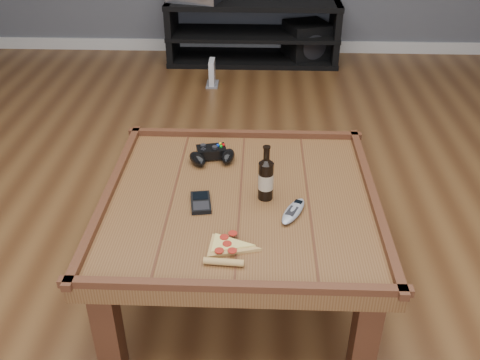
{
  "coord_description": "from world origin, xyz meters",
  "views": [
    {
      "loc": [
        0.06,
        -1.63,
        1.55
      ],
      "look_at": [
        -0.0,
        0.01,
        0.52
      ],
      "focal_mm": 40.0,
      "sensor_mm": 36.0,
      "label": 1
    }
  ],
  "objects_px": {
    "coffee_table": "(240,210)",
    "pizza_slice": "(227,248)",
    "smartphone": "(201,202)",
    "media_console": "(253,32)",
    "game_controller": "(212,155)",
    "game_console": "(212,74)",
    "remote_control": "(293,211)",
    "subwoofer": "(306,42)",
    "beer_bottle": "(266,178)"
  },
  "relations": [
    {
      "from": "game_controller",
      "to": "remote_control",
      "type": "height_order",
      "value": "game_controller"
    },
    {
      "from": "beer_bottle",
      "to": "smartphone",
      "type": "distance_m",
      "value": 0.25
    },
    {
      "from": "pizza_slice",
      "to": "media_console",
      "type": "bearing_deg",
      "value": 93.48
    },
    {
      "from": "smartphone",
      "to": "remote_control",
      "type": "xyz_separation_m",
      "value": [
        0.33,
        -0.05,
        0.0
      ]
    },
    {
      "from": "smartphone",
      "to": "subwoofer",
      "type": "distance_m",
      "value": 2.9
    },
    {
      "from": "game_controller",
      "to": "pizza_slice",
      "type": "height_order",
      "value": "game_controller"
    },
    {
      "from": "pizza_slice",
      "to": "subwoofer",
      "type": "relative_size",
      "value": 0.57
    },
    {
      "from": "pizza_slice",
      "to": "remote_control",
      "type": "distance_m",
      "value": 0.3
    },
    {
      "from": "coffee_table",
      "to": "pizza_slice",
      "type": "bearing_deg",
      "value": -95.9
    },
    {
      "from": "smartphone",
      "to": "remote_control",
      "type": "height_order",
      "value": "remote_control"
    },
    {
      "from": "smartphone",
      "to": "game_console",
      "type": "distance_m",
      "value": 2.28
    },
    {
      "from": "coffee_table",
      "to": "game_console",
      "type": "bearing_deg",
      "value": 97.69
    },
    {
      "from": "coffee_table",
      "to": "game_controller",
      "type": "bearing_deg",
      "value": 115.38
    },
    {
      "from": "beer_bottle",
      "to": "game_controller",
      "type": "xyz_separation_m",
      "value": [
        -0.22,
        0.27,
        -0.06
      ]
    },
    {
      "from": "smartphone",
      "to": "subwoofer",
      "type": "xyz_separation_m",
      "value": [
        0.59,
        2.83,
        -0.3
      ]
    },
    {
      "from": "media_console",
      "to": "remote_control",
      "type": "relative_size",
      "value": 7.87
    },
    {
      "from": "pizza_slice",
      "to": "subwoofer",
      "type": "distance_m",
      "value": 3.13
    },
    {
      "from": "game_controller",
      "to": "remote_control",
      "type": "bearing_deg",
      "value": -61.56
    },
    {
      "from": "beer_bottle",
      "to": "subwoofer",
      "type": "bearing_deg",
      "value": 82.7
    },
    {
      "from": "media_console",
      "to": "coffee_table",
      "type": "bearing_deg",
      "value": -90.0
    },
    {
      "from": "media_console",
      "to": "game_console",
      "type": "xyz_separation_m",
      "value": [
        -0.3,
        -0.56,
        -0.16
      ]
    },
    {
      "from": "coffee_table",
      "to": "media_console",
      "type": "distance_m",
      "value": 2.75
    },
    {
      "from": "coffee_table",
      "to": "smartphone",
      "type": "height_order",
      "value": "coffee_table"
    },
    {
      "from": "media_console",
      "to": "beer_bottle",
      "type": "xyz_separation_m",
      "value": [
        0.09,
        -2.75,
        0.29
      ]
    },
    {
      "from": "media_console",
      "to": "game_console",
      "type": "height_order",
      "value": "media_console"
    },
    {
      "from": "pizza_slice",
      "to": "game_console",
      "type": "height_order",
      "value": "pizza_slice"
    },
    {
      "from": "smartphone",
      "to": "remote_control",
      "type": "distance_m",
      "value": 0.33
    },
    {
      "from": "remote_control",
      "to": "smartphone",
      "type": "bearing_deg",
      "value": -163.92
    },
    {
      "from": "coffee_table",
      "to": "beer_bottle",
      "type": "xyz_separation_m",
      "value": [
        0.09,
        -0.0,
        0.15
      ]
    },
    {
      "from": "media_console",
      "to": "game_controller",
      "type": "height_order",
      "value": "game_controller"
    },
    {
      "from": "smartphone",
      "to": "remote_control",
      "type": "bearing_deg",
      "value": -16.66
    },
    {
      "from": "beer_bottle",
      "to": "coffee_table",
      "type": "bearing_deg",
      "value": 178.89
    },
    {
      "from": "pizza_slice",
      "to": "smartphone",
      "type": "relative_size",
      "value": 1.68
    },
    {
      "from": "game_controller",
      "to": "smartphone",
      "type": "xyz_separation_m",
      "value": [
        -0.02,
        -0.32,
        -0.02
      ]
    },
    {
      "from": "coffee_table",
      "to": "game_console",
      "type": "relative_size",
      "value": 5.21
    },
    {
      "from": "smartphone",
      "to": "subwoofer",
      "type": "bearing_deg",
      "value": 69.68
    },
    {
      "from": "game_console",
      "to": "media_console",
      "type": "bearing_deg",
      "value": 61.97
    },
    {
      "from": "coffee_table",
      "to": "pizza_slice",
      "type": "xyz_separation_m",
      "value": [
        -0.03,
        -0.31,
        0.07
      ]
    },
    {
      "from": "subwoofer",
      "to": "game_console",
      "type": "bearing_deg",
      "value": -162.63
    },
    {
      "from": "pizza_slice",
      "to": "smartphone",
      "type": "distance_m",
      "value": 0.28
    },
    {
      "from": "subwoofer",
      "to": "game_console",
      "type": "distance_m",
      "value": 0.95
    },
    {
      "from": "media_console",
      "to": "game_controller",
      "type": "distance_m",
      "value": 2.5
    },
    {
      "from": "smartphone",
      "to": "pizza_slice",
      "type": "bearing_deg",
      "value": -75.39
    },
    {
      "from": "game_controller",
      "to": "subwoofer",
      "type": "xyz_separation_m",
      "value": [
        0.57,
        2.51,
        -0.32
      ]
    },
    {
      "from": "beer_bottle",
      "to": "game_controller",
      "type": "relative_size",
      "value": 1.04
    },
    {
      "from": "pizza_slice",
      "to": "game_console",
      "type": "relative_size",
      "value": 1.18
    },
    {
      "from": "game_controller",
      "to": "smartphone",
      "type": "distance_m",
      "value": 0.32
    },
    {
      "from": "coffee_table",
      "to": "remote_control",
      "type": "relative_size",
      "value": 5.79
    },
    {
      "from": "remote_control",
      "to": "beer_bottle",
      "type": "bearing_deg",
      "value": 158.83
    },
    {
      "from": "coffee_table",
      "to": "remote_control",
      "type": "xyz_separation_m",
      "value": [
        0.19,
        -0.1,
        0.07
      ]
    }
  ]
}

